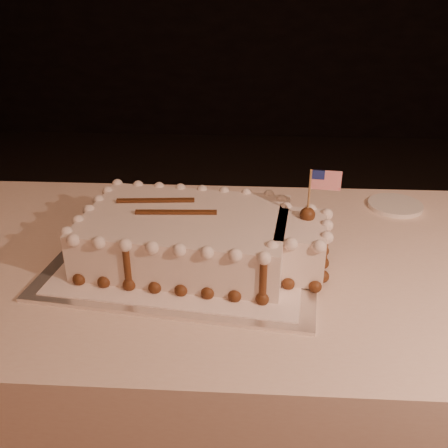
# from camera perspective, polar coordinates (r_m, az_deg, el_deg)

# --- Properties ---
(banquet_table) EXTENTS (2.40, 0.80, 0.75)m
(banquet_table) POSITION_cam_1_polar(r_m,az_deg,el_deg) (1.34, 11.86, -17.81)
(banquet_table) COLOR beige
(banquet_table) RESTS_ON ground
(cake_board) EXTENTS (0.60, 0.48, 0.01)m
(cake_board) POSITION_cam_1_polar(r_m,az_deg,el_deg) (1.08, -4.24, -3.94)
(cake_board) COLOR white
(cake_board) RESTS_ON banquet_table
(doily) EXTENTS (0.54, 0.44, 0.00)m
(doily) POSITION_cam_1_polar(r_m,az_deg,el_deg) (1.08, -4.25, -3.71)
(doily) COLOR white
(doily) RESTS_ON cake_board
(sheet_cake) EXTENTS (0.54, 0.35, 0.21)m
(sheet_cake) POSITION_cam_1_polar(r_m,az_deg,el_deg) (1.05, -2.78, -1.47)
(sheet_cake) COLOR silver
(sheet_cake) RESTS_ON doily
(side_plate) EXTENTS (0.14, 0.14, 0.01)m
(side_plate) POSITION_cam_1_polar(r_m,az_deg,el_deg) (1.40, 18.97, 2.04)
(side_plate) COLOR white
(side_plate) RESTS_ON banquet_table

